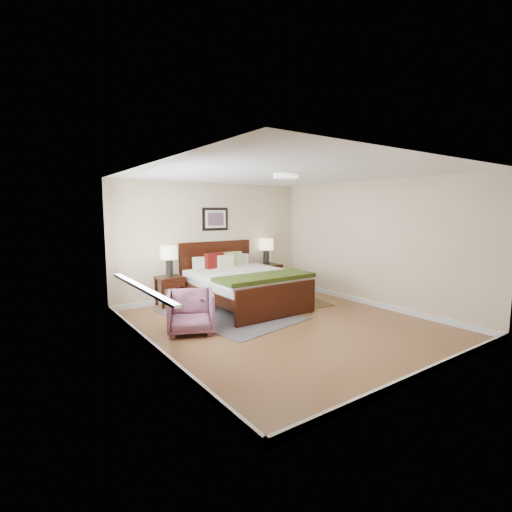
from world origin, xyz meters
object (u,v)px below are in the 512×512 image
lamp_left (169,255)px  bed (242,279)px  nightstand_right (267,275)px  rug_persian (230,315)px  armchair (191,312)px  nightstand_left (170,283)px  lamp_right (266,246)px

lamp_left → bed: bearing=-37.2°
nightstand_right → rug_persian: size_ratio=0.26×
armchair → rug_persian: size_ratio=0.30×
nightstand_left → nightstand_right: bearing=0.2°
lamp_left → lamp_right: bearing=0.0°
nightstand_left → lamp_left: (0.00, 0.02, 0.55)m
lamp_right → rug_persian: size_ratio=0.25×
nightstand_left → lamp_right: lamp_right is taller
lamp_left → armchair: lamp_left is taller
lamp_right → rug_persian: lamp_right is taller
armchair → lamp_left: bearing=102.0°
nightstand_right → nightstand_left: bearing=-179.8°
nightstand_right → armchair: armchair is taller
rug_persian → lamp_right: bearing=25.2°
nightstand_right → armchair: size_ratio=0.89×
nightstand_right → rug_persian: (-1.77, -1.26, -0.38)m
nightstand_left → rug_persian: (0.63, -1.25, -0.47)m
nightstand_left → lamp_left: size_ratio=0.98×
bed → nightstand_right: bearing=34.9°
bed → nightstand_right: bed is taller
nightstand_left → nightstand_right: 2.41m
lamp_right → nightstand_right: bearing=-90.0°
nightstand_right → armchair: 3.28m
nightstand_left → rug_persian: nightstand_left is taller
bed → armchair: 1.78m
armchair → nightstand_right: bearing=56.0°
armchair → nightstand_left: bearing=101.9°
lamp_right → rug_persian: bearing=-144.4°
nightstand_left → lamp_right: size_ratio=0.98×
nightstand_left → rug_persian: 1.48m
nightstand_right → rug_persian: nightstand_right is taller
armchair → rug_persian: bearing=49.7°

